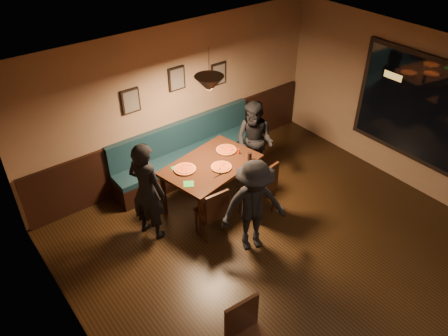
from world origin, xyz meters
The scene contains 26 objects.
floor centered at (0.00, 0.00, 0.00)m, with size 7.00×7.00×0.00m, color black.
ceiling centered at (0.00, 0.00, 2.80)m, with size 7.00×7.00×0.00m, color silver.
wall_back centered at (0.00, 3.50, 1.40)m, with size 6.00×6.00×0.00m, color #8C704F.
wall_left centered at (-3.00, 0.00, 1.40)m, with size 7.00×7.00×0.00m, color #8C704F.
wainscot centered at (0.00, 3.47, 0.50)m, with size 5.88×0.06×1.00m, color black.
booth_bench centered at (0.00, 3.20, 0.50)m, with size 3.00×0.60×1.00m, color #0F232D, non-canonical shape.
window_frame centered at (2.96, 0.50, 1.50)m, with size 0.06×2.56×1.86m, color black.
window_glass centered at (2.93, 0.50, 1.50)m, with size 2.40×2.40×0.00m, color black.
picture_left centered at (-0.90, 3.47, 1.70)m, with size 0.32×0.04×0.42m, color black.
picture_center centered at (0.00, 3.47, 1.85)m, with size 0.32×0.04×0.42m, color black.
picture_right centered at (0.90, 3.47, 1.70)m, with size 0.32×0.04×0.42m, color black.
pendant_lamp centered at (-0.20, 2.22, 2.25)m, with size 0.44×0.44×0.25m, color black.
dining_table centered at (-0.20, 2.22, 0.42)m, with size 1.57×1.01×0.84m, color black.
chair_near_left centered at (-0.64, 1.64, 0.46)m, with size 0.40×0.40×0.91m, color black, non-canonical shape.
chair_near_right centered at (0.25, 1.56, 0.52)m, with size 0.46×0.46×1.03m, color black, non-canonical shape.
diner_left centered at (-1.40, 2.22, 0.84)m, with size 0.61×0.40×1.69m, color black.
diner_right centered at (0.88, 2.38, 0.77)m, with size 0.75×0.58×1.54m, color black.
diner_front centered at (-0.31, 1.03, 0.78)m, with size 1.00×0.58×1.55m, color black.
pizza_a centered at (-0.64, 2.34, 0.86)m, with size 0.36×0.36×0.04m, color orange.
pizza_b centered at (-0.14, 2.03, 0.86)m, with size 0.34×0.34×0.04m, color #C17D24.
pizza_c centered at (0.24, 2.38, 0.86)m, with size 0.35×0.35×0.04m, color gold.
soda_glass centered at (0.36, 1.92, 0.91)m, with size 0.07×0.07×0.15m, color black.
tabasco_bottle centered at (0.34, 2.17, 0.90)m, with size 0.03×0.03×0.12m, color #A01C05.
napkin_a centered at (-0.73, 2.46, 0.84)m, with size 0.15×0.15×0.01m, color #1E7239.
napkin_b centered at (-0.80, 1.99, 0.84)m, with size 0.16×0.16×0.01m, color #207A2A.
cutlery_set centered at (-0.25, 1.89, 0.84)m, with size 0.02×0.17×0.00m, color #BDBCC1.
Camera 1 is at (-3.65, -2.58, 4.93)m, focal length 35.12 mm.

